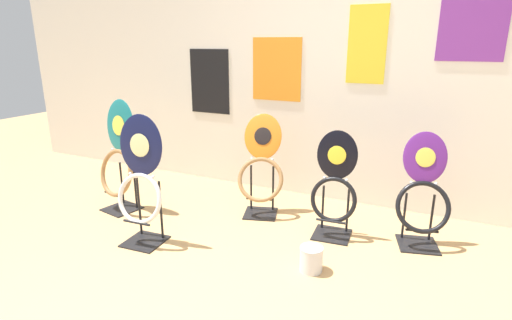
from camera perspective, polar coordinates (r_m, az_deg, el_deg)
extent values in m
cube|color=silver|center=(3.67, 13.22, 13.72)|extent=(8.00, 0.06, 2.60)
cube|color=yellow|center=(3.61, 15.57, 15.58)|extent=(0.32, 0.01, 0.64)
cube|color=purple|center=(3.55, 28.63, 16.90)|extent=(0.47, 0.01, 0.57)
cube|color=orange|center=(3.85, 2.95, 12.80)|extent=(0.49, 0.01, 0.58)
cube|color=black|center=(4.21, -6.65, 11.06)|extent=(0.45, 0.01, 0.65)
cube|color=black|center=(3.19, -15.56, -11.14)|extent=(0.30, 0.30, 0.01)
cylinder|color=black|center=(3.21, -16.33, -6.37)|extent=(0.02, 0.02, 0.46)
cylinder|color=black|center=(3.10, -13.43, -6.98)|extent=(0.02, 0.02, 0.46)
cylinder|color=black|center=(3.05, -16.70, -8.58)|extent=(0.22, 0.03, 0.02)
torus|color=silver|center=(3.03, -16.31, -5.33)|extent=(0.39, 0.16, 0.37)
ellipsoid|color=#141942|center=(2.96, -16.15, 2.07)|extent=(0.37, 0.09, 0.44)
ellipsoid|color=beige|center=(2.95, -16.31, 2.03)|extent=(0.16, 0.03, 0.17)
sphere|color=silver|center=(3.07, -17.54, -1.86)|extent=(0.02, 0.02, 0.02)
sphere|color=silver|center=(2.95, -14.50, -2.34)|extent=(0.02, 0.02, 0.02)
cube|color=black|center=(3.53, 0.66, -7.65)|extent=(0.35, 0.35, 0.01)
cylinder|color=black|center=(3.55, -0.70, -3.90)|extent=(0.02, 0.02, 0.41)
cylinder|color=black|center=(3.53, 2.45, -4.06)|extent=(0.02, 0.02, 0.41)
cylinder|color=black|center=(3.40, 0.49, -5.60)|extent=(0.22, 0.08, 0.02)
torus|color=#9E7042|center=(3.40, 0.63, -2.80)|extent=(0.44, 0.34, 0.36)
ellipsoid|color=orange|center=(3.45, 1.00, 3.41)|extent=(0.36, 0.25, 0.38)
ellipsoid|color=black|center=(3.44, 0.98, 3.44)|extent=(0.16, 0.10, 0.14)
sphere|color=silver|center=(3.45, -0.64, 0.18)|extent=(0.02, 0.02, 0.02)
sphere|color=silver|center=(3.42, 2.33, 0.06)|extent=(0.02, 0.02, 0.02)
cube|color=black|center=(3.26, 22.06, -11.12)|extent=(0.34, 0.34, 0.01)
cylinder|color=black|center=(3.25, 20.41, -7.44)|extent=(0.02, 0.02, 0.36)
cylinder|color=black|center=(3.29, 23.79, -7.52)|extent=(0.02, 0.02, 0.36)
cylinder|color=black|center=(3.13, 22.62, -9.32)|extent=(0.22, 0.08, 0.02)
torus|color=black|center=(3.12, 22.74, -6.23)|extent=(0.42, 0.28, 0.36)
ellipsoid|color=#60237F|center=(3.12, 23.01, 0.35)|extent=(0.32, 0.19, 0.37)
ellipsoid|color=#E5CC4C|center=(3.11, 23.07, 0.34)|extent=(0.14, 0.07, 0.14)
sphere|color=silver|center=(3.11, 21.29, -3.00)|extent=(0.02, 0.02, 0.02)
sphere|color=silver|center=(3.15, 24.30, -3.13)|extent=(0.02, 0.02, 0.02)
cube|color=black|center=(3.23, 10.76, -10.42)|extent=(0.30, 0.30, 0.01)
cylinder|color=black|center=(3.25, 9.52, -6.62)|extent=(0.02, 0.02, 0.36)
cylinder|color=black|center=(3.22, 12.96, -7.03)|extent=(0.02, 0.02, 0.36)
cylinder|color=black|center=(3.10, 10.65, -8.60)|extent=(0.22, 0.04, 0.02)
torus|color=black|center=(3.09, 10.99, -5.58)|extent=(0.36, 0.15, 0.35)
ellipsoid|color=black|center=(3.03, 11.52, 0.72)|extent=(0.31, 0.08, 0.37)
ellipsoid|color=yellow|center=(3.02, 11.48, 0.68)|extent=(0.14, 0.03, 0.14)
sphere|color=silver|center=(3.08, 9.75, -2.49)|extent=(0.02, 0.02, 0.02)
sphere|color=silver|center=(3.06, 12.82, -2.83)|extent=(0.02, 0.02, 0.02)
cube|color=black|center=(3.83, -18.60, -6.60)|extent=(0.33, 0.33, 0.01)
cylinder|color=black|center=(3.88, -18.63, -3.11)|extent=(0.02, 0.02, 0.39)
cylinder|color=black|center=(3.73, -16.87, -3.74)|extent=(0.02, 0.02, 0.39)
cylinder|color=black|center=(3.73, -19.78, -4.66)|extent=(0.22, 0.06, 0.02)
torus|color=#9E7042|center=(3.70, -19.35, -1.74)|extent=(0.45, 0.24, 0.42)
ellipsoid|color=#197075|center=(3.65, -18.86, 4.70)|extent=(0.38, 0.15, 0.45)
ellipsoid|color=#EADB4C|center=(3.64, -19.09, 4.68)|extent=(0.17, 0.06, 0.17)
sphere|color=silver|center=(3.76, -19.80, 1.44)|extent=(0.02, 0.02, 0.02)
sphere|color=silver|center=(3.60, -17.96, 0.96)|extent=(0.02, 0.02, 0.02)
cylinder|color=silver|center=(2.72, 7.90, -13.82)|extent=(0.15, 0.15, 0.17)
torus|color=silver|center=(2.68, 7.97, -12.36)|extent=(0.15, 0.15, 0.01)
cylinder|color=#B2B2B7|center=(2.68, 7.97, -12.21)|extent=(0.13, 0.13, 0.00)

